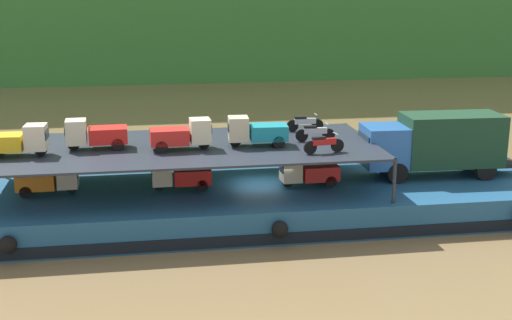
{
  "coord_description": "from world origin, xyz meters",
  "views": [
    {
      "loc": [
        -5.4,
        -31.32,
        10.95
      ],
      "look_at": [
        -0.29,
        0.0,
        2.7
      ],
      "focal_mm": 48.78,
      "sensor_mm": 36.0,
      "label": 1
    }
  ],
  "objects_px": {
    "mini_truck_upper_mid": "(95,134)",
    "mini_truck_upper_bow": "(256,131)",
    "mini_truck_lower_mid": "(308,171)",
    "motorcycle_upper_centre": "(315,132)",
    "cargo_barge": "(262,199)",
    "covered_lorry": "(436,143)",
    "motorcycle_upper_port": "(324,144)",
    "mini_truck_lower_stern": "(49,179)",
    "mini_truck_upper_stern": "(16,141)",
    "mini_truck_lower_aft": "(180,175)",
    "motorcycle_upper_stbd": "(305,123)",
    "mini_truck_upper_fore": "(182,135)"
  },
  "relations": [
    {
      "from": "mini_truck_upper_mid",
      "to": "mini_truck_upper_bow",
      "type": "height_order",
      "value": "same"
    },
    {
      "from": "mini_truck_lower_mid",
      "to": "motorcycle_upper_centre",
      "type": "xyz_separation_m",
      "value": [
        0.44,
        0.58,
        1.74
      ]
    },
    {
      "from": "cargo_barge",
      "to": "mini_truck_upper_bow",
      "type": "relative_size",
      "value": 9.78
    },
    {
      "from": "motorcycle_upper_centre",
      "to": "covered_lorry",
      "type": "bearing_deg",
      "value": 0.25
    },
    {
      "from": "cargo_barge",
      "to": "mini_truck_upper_bow",
      "type": "bearing_deg",
      "value": -127.26
    },
    {
      "from": "mini_truck_lower_mid",
      "to": "motorcycle_upper_port",
      "type": "relative_size",
      "value": 1.47
    },
    {
      "from": "mini_truck_lower_stern",
      "to": "mini_truck_upper_stern",
      "type": "distance_m",
      "value": 2.41
    },
    {
      "from": "motorcycle_upper_centre",
      "to": "cargo_barge",
      "type": "bearing_deg",
      "value": -179.45
    },
    {
      "from": "cargo_barge",
      "to": "mini_truck_lower_stern",
      "type": "xyz_separation_m",
      "value": [
        -9.8,
        0.05,
        1.44
      ]
    },
    {
      "from": "cargo_barge",
      "to": "mini_truck_lower_aft",
      "type": "relative_size",
      "value": 9.95
    },
    {
      "from": "covered_lorry",
      "to": "motorcycle_upper_stbd",
      "type": "xyz_separation_m",
      "value": [
        -6.07,
        2.29,
        0.74
      ]
    },
    {
      "from": "cargo_barge",
      "to": "mini_truck_lower_stern",
      "type": "distance_m",
      "value": 9.91
    },
    {
      "from": "motorcycle_upper_stbd",
      "to": "mini_truck_lower_aft",
      "type": "bearing_deg",
      "value": -158.67
    },
    {
      "from": "covered_lorry",
      "to": "mini_truck_upper_stern",
      "type": "bearing_deg",
      "value": -177.83
    },
    {
      "from": "mini_truck_upper_mid",
      "to": "motorcycle_upper_stbd",
      "type": "relative_size",
      "value": 1.46
    },
    {
      "from": "mini_truck_upper_mid",
      "to": "mini_truck_lower_stern",
      "type": "bearing_deg",
      "value": -178.25
    },
    {
      "from": "mini_truck_lower_mid",
      "to": "mini_truck_upper_fore",
      "type": "relative_size",
      "value": 1.0
    },
    {
      "from": "mini_truck_lower_stern",
      "to": "motorcycle_upper_stbd",
      "type": "relative_size",
      "value": 1.45
    },
    {
      "from": "mini_truck_lower_aft",
      "to": "motorcycle_upper_centre",
      "type": "distance_m",
      "value": 6.66
    },
    {
      "from": "cargo_barge",
      "to": "mini_truck_lower_aft",
      "type": "bearing_deg",
      "value": -177.31
    },
    {
      "from": "covered_lorry",
      "to": "mini_truck_lower_aft",
      "type": "distance_m",
      "value": 12.58
    },
    {
      "from": "mini_truck_upper_fore",
      "to": "mini_truck_upper_bow",
      "type": "height_order",
      "value": "same"
    },
    {
      "from": "covered_lorry",
      "to": "mini_truck_upper_fore",
      "type": "xyz_separation_m",
      "value": [
        -12.44,
        -0.66,
        1.0
      ]
    },
    {
      "from": "mini_truck_upper_stern",
      "to": "mini_truck_upper_mid",
      "type": "bearing_deg",
      "value": 13.85
    },
    {
      "from": "mini_truck_lower_stern",
      "to": "mini_truck_lower_mid",
      "type": "xyz_separation_m",
      "value": [
        11.9,
        -0.61,
        0.0
      ]
    },
    {
      "from": "mini_truck_lower_mid",
      "to": "motorcycle_upper_stbd",
      "type": "bearing_deg",
      "value": 80.46
    },
    {
      "from": "mini_truck_upper_mid",
      "to": "motorcycle_upper_stbd",
      "type": "bearing_deg",
      "value": 12.27
    },
    {
      "from": "mini_truck_lower_mid",
      "to": "motorcycle_upper_port",
      "type": "distance_m",
      "value": 2.48
    },
    {
      "from": "mini_truck_lower_aft",
      "to": "mini_truck_upper_bow",
      "type": "xyz_separation_m",
      "value": [
        3.54,
        -0.27,
        2.0
      ]
    },
    {
      "from": "mini_truck_lower_stern",
      "to": "mini_truck_upper_stern",
      "type": "bearing_deg",
      "value": -146.34
    },
    {
      "from": "mini_truck_upper_mid",
      "to": "motorcycle_upper_stbd",
      "type": "distance_m",
      "value": 10.46
    },
    {
      "from": "mini_truck_upper_stern",
      "to": "mini_truck_upper_bow",
      "type": "relative_size",
      "value": 1.0
    },
    {
      "from": "cargo_barge",
      "to": "mini_truck_lower_mid",
      "type": "height_order",
      "value": "mini_truck_lower_mid"
    },
    {
      "from": "mini_truck_lower_aft",
      "to": "mini_truck_lower_mid",
      "type": "relative_size",
      "value": 0.98
    },
    {
      "from": "cargo_barge",
      "to": "mini_truck_lower_mid",
      "type": "distance_m",
      "value": 2.61
    },
    {
      "from": "covered_lorry",
      "to": "mini_truck_lower_stern",
      "type": "bearing_deg",
      "value": 179.99
    },
    {
      "from": "cargo_barge",
      "to": "mini_truck_upper_mid",
      "type": "bearing_deg",
      "value": 179.09
    },
    {
      "from": "cargo_barge",
      "to": "mini_truck_lower_aft",
      "type": "distance_m",
      "value": 4.14
    },
    {
      "from": "cargo_barge",
      "to": "mini_truck_upper_fore",
      "type": "xyz_separation_m",
      "value": [
        -3.78,
        -0.61,
        3.44
      ]
    },
    {
      "from": "mini_truck_lower_mid",
      "to": "motorcycle_upper_centre",
      "type": "distance_m",
      "value": 1.89
    },
    {
      "from": "cargo_barge",
      "to": "mini_truck_upper_mid",
      "type": "height_order",
      "value": "mini_truck_upper_mid"
    },
    {
      "from": "cargo_barge",
      "to": "covered_lorry",
      "type": "bearing_deg",
      "value": 0.34
    },
    {
      "from": "mini_truck_lower_stern",
      "to": "mini_truck_upper_fore",
      "type": "distance_m",
      "value": 6.38
    },
    {
      "from": "covered_lorry",
      "to": "mini_truck_upper_bow",
      "type": "xyz_separation_m",
      "value": [
        -9.0,
        -0.5,
        1.0
      ]
    },
    {
      "from": "cargo_barge",
      "to": "mini_truck_lower_stern",
      "type": "relative_size",
      "value": 9.94
    },
    {
      "from": "cargo_barge",
      "to": "mini_truck_upper_fore",
      "type": "bearing_deg",
      "value": -170.87
    },
    {
      "from": "motorcycle_upper_centre",
      "to": "motorcycle_upper_stbd",
      "type": "xyz_separation_m",
      "value": [
        0.05,
        2.32,
        0.0
      ]
    },
    {
      "from": "mini_truck_upper_fore",
      "to": "mini_truck_lower_stern",
      "type": "bearing_deg",
      "value": 173.73
    },
    {
      "from": "mini_truck_upper_bow",
      "to": "motorcycle_upper_centre",
      "type": "height_order",
      "value": "mini_truck_upper_bow"
    },
    {
      "from": "motorcycle_upper_port",
      "to": "mini_truck_upper_stern",
      "type": "bearing_deg",
      "value": 173.1
    }
  ]
}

